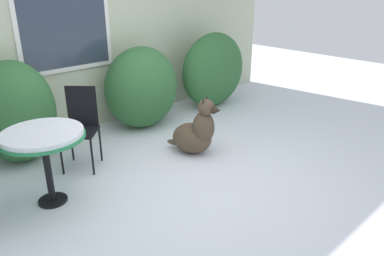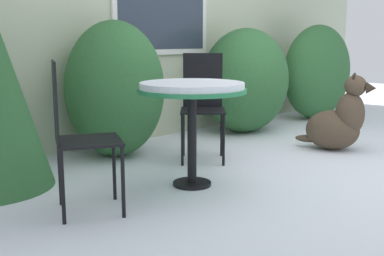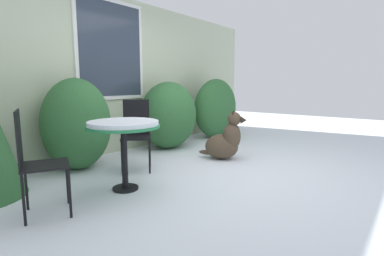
{
  "view_description": "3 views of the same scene",
  "coord_description": "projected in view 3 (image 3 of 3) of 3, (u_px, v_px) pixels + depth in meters",
  "views": [
    {
      "loc": [
        -2.51,
        -2.8,
        2.15
      ],
      "look_at": [
        0.58,
        0.45,
        0.34
      ],
      "focal_mm": 35.0,
      "sensor_mm": 36.0,
      "label": 1
    },
    {
      "loc": [
        -3.76,
        -1.92,
        1.1
      ],
      "look_at": [
        -1.28,
        0.58,
        0.44
      ],
      "focal_mm": 45.0,
      "sensor_mm": 36.0,
      "label": 2
    },
    {
      "loc": [
        -3.42,
        -2.0,
        1.2
      ],
      "look_at": [
        0.0,
        0.6,
        0.55
      ],
      "focal_mm": 28.0,
      "sensor_mm": 36.0,
      "label": 3
    }
  ],
  "objects": [
    {
      "name": "shrub_middle",
      "position": [
        169.0,
        115.0,
        5.5
      ],
      "size": [
        1.17,
        0.91,
        1.22
      ],
      "color": "#2D6033",
      "rests_on": "ground_plane"
    },
    {
      "name": "house_wall",
      "position": [
        118.0,
        74.0,
        5.17
      ],
      "size": [
        8.0,
        0.1,
        2.64
      ],
      "color": "#B2BC9E",
      "rests_on": "ground_plane"
    },
    {
      "name": "patio_table",
      "position": [
        124.0,
        129.0,
        3.3
      ],
      "size": [
        0.81,
        0.81,
        0.78
      ],
      "color": "black",
      "rests_on": "ground_plane"
    },
    {
      "name": "ground_plane",
      "position": [
        227.0,
        172.0,
        4.07
      ],
      "size": [
        16.0,
        16.0,
        0.0
      ],
      "primitive_type": "plane",
      "color": "silver"
    },
    {
      "name": "patio_chair_near_table",
      "position": [
        136.0,
        131.0,
        4.15
      ],
      "size": [
        0.56,
        0.56,
        0.97
      ],
      "rotation": [
        0.0,
        0.0,
        -0.79
      ],
      "color": "black",
      "rests_on": "ground_plane"
    },
    {
      "name": "shrub_left",
      "position": [
        77.0,
        124.0,
        4.14
      ],
      "size": [
        0.95,
        0.87,
        1.27
      ],
      "color": "#2D6033",
      "rests_on": "ground_plane"
    },
    {
      "name": "patio_chair_far_side",
      "position": [
        35.0,
        159.0,
        2.66
      ],
      "size": [
        0.53,
        0.53,
        0.97
      ],
      "rotation": [
        0.0,
        0.0,
        1.1
      ],
      "color": "black",
      "rests_on": "ground_plane"
    },
    {
      "name": "shrub_right",
      "position": [
        216.0,
        108.0,
        6.64
      ],
      "size": [
        1.35,
        0.66,
        1.29
      ],
      "color": "#2D6033",
      "rests_on": "ground_plane"
    },
    {
      "name": "dog",
      "position": [
        225.0,
        142.0,
        4.73
      ],
      "size": [
        0.58,
        0.73,
        0.77
      ],
      "rotation": [
        0.0,
        0.0,
        0.39
      ],
      "color": "#4C3D2D",
      "rests_on": "ground_plane"
    }
  ]
}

